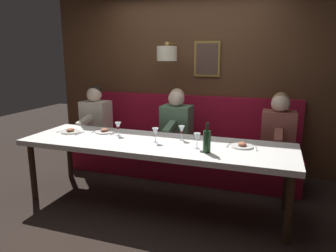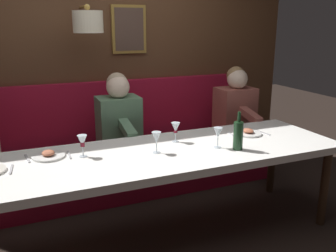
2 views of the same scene
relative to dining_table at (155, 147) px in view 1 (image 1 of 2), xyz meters
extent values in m
plane|color=black|center=(0.00, 0.00, -0.68)|extent=(12.00, 12.00, 0.00)
cube|color=white|center=(0.00, 0.00, 0.03)|extent=(0.90, 3.02, 0.06)
cylinder|color=#301E12|center=(-0.35, -1.41, -0.34)|extent=(0.07, 0.07, 0.68)
cylinder|color=#301E12|center=(-0.35, 1.41, -0.34)|extent=(0.07, 0.07, 0.68)
cylinder|color=#301E12|center=(0.35, -1.41, -0.34)|extent=(0.07, 0.07, 0.68)
cylinder|color=#301E12|center=(0.35, 1.41, -0.34)|extent=(0.07, 0.07, 0.68)
cube|color=maroon|center=(0.89, 0.00, -0.46)|extent=(0.52, 3.22, 0.45)
cube|color=#51331E|center=(1.48, 0.00, 0.77)|extent=(0.10, 4.42, 2.90)
cube|color=maroon|center=(1.39, 0.00, 0.09)|extent=(0.10, 3.22, 0.64)
cube|color=olive|center=(1.42, -0.26, 0.94)|extent=(0.04, 0.37, 0.50)
cube|color=#4C382D|center=(1.40, -0.26, 0.94)|extent=(0.01, 0.31, 0.44)
cylinder|color=#B78E3D|center=(1.25, 0.24, 1.16)|extent=(0.35, 0.02, 0.02)
cylinder|color=beige|center=(1.08, 0.24, 1.02)|extent=(0.28, 0.28, 0.20)
sphere|color=#B78E3D|center=(1.08, 0.24, 1.15)|extent=(0.06, 0.06, 0.06)
cube|color=#934C42|center=(0.89, -1.29, 0.05)|extent=(0.30, 0.40, 0.56)
sphere|color=beige|center=(0.87, -1.29, 0.43)|extent=(0.22, 0.22, 0.22)
sphere|color=#937047|center=(0.90, -1.29, 0.46)|extent=(0.20, 0.20, 0.20)
cube|color=#934C42|center=(0.60, -1.29, 0.09)|extent=(0.33, 0.09, 0.14)
cube|color=#567A5B|center=(0.89, 0.03, 0.05)|extent=(0.30, 0.40, 0.56)
sphere|color=beige|center=(0.87, 0.03, 0.43)|extent=(0.22, 0.22, 0.22)
sphere|color=tan|center=(0.90, 0.03, 0.46)|extent=(0.20, 0.20, 0.20)
cube|color=#567A5B|center=(0.60, 0.03, 0.09)|extent=(0.33, 0.09, 0.14)
cube|color=beige|center=(0.89, 1.30, 0.05)|extent=(0.30, 0.40, 0.56)
sphere|color=beige|center=(0.87, 1.30, 0.43)|extent=(0.22, 0.22, 0.22)
sphere|color=black|center=(0.90, 1.30, 0.46)|extent=(0.20, 0.20, 0.20)
cube|color=beige|center=(0.60, 1.30, 0.09)|extent=(0.33, 0.09, 0.14)
cylinder|color=white|center=(0.20, 0.75, 0.07)|extent=(0.24, 0.24, 0.01)
ellipsoid|color=#B76647|center=(0.20, 0.75, 0.09)|extent=(0.11, 0.09, 0.04)
cube|color=silver|center=(0.18, 0.61, 0.06)|extent=(0.17, 0.02, 0.01)
cube|color=silver|center=(0.22, 0.90, 0.06)|extent=(0.18, 0.04, 0.01)
cylinder|color=white|center=(0.12, -0.93, 0.07)|extent=(0.24, 0.24, 0.01)
ellipsoid|color=#B76647|center=(0.12, -0.93, 0.09)|extent=(0.11, 0.09, 0.04)
cube|color=silver|center=(0.10, -1.08, 0.06)|extent=(0.17, 0.04, 0.01)
cube|color=silver|center=(0.14, -0.79, 0.06)|extent=(0.18, 0.02, 0.01)
cylinder|color=silver|center=(0.06, 1.15, 0.07)|extent=(0.24, 0.24, 0.01)
ellipsoid|color=#B76647|center=(0.06, 1.15, 0.09)|extent=(0.11, 0.09, 0.04)
cube|color=silver|center=(0.04, 1.01, 0.06)|extent=(0.17, 0.03, 0.01)
cube|color=silver|center=(0.08, 1.30, 0.06)|extent=(0.18, 0.03, 0.01)
cylinder|color=silver|center=(0.17, -0.26, 0.06)|extent=(0.06, 0.06, 0.00)
cylinder|color=silver|center=(0.17, -0.26, 0.10)|extent=(0.01, 0.01, 0.07)
cone|color=silver|center=(0.17, -0.26, 0.18)|extent=(0.07, 0.07, 0.08)
cylinder|color=maroon|center=(0.17, -0.26, 0.14)|extent=(0.03, 0.03, 0.02)
cylinder|color=silver|center=(-0.09, -0.50, 0.06)|extent=(0.06, 0.06, 0.00)
cylinder|color=silver|center=(-0.09, -0.50, 0.10)|extent=(0.01, 0.01, 0.07)
cone|color=silver|center=(-0.09, -0.50, 0.18)|extent=(0.07, 0.07, 0.08)
cylinder|color=silver|center=(-0.02, -0.01, 0.06)|extent=(0.06, 0.06, 0.00)
cylinder|color=silver|center=(-0.02, -0.01, 0.10)|extent=(0.01, 0.01, 0.07)
cone|color=silver|center=(-0.02, -0.01, 0.18)|extent=(0.07, 0.07, 0.08)
cylinder|color=silver|center=(0.11, 0.51, 0.06)|extent=(0.06, 0.06, 0.00)
cylinder|color=silver|center=(0.11, 0.51, 0.10)|extent=(0.01, 0.01, 0.07)
cone|color=silver|center=(0.11, 0.51, 0.18)|extent=(0.07, 0.07, 0.08)
cylinder|color=maroon|center=(0.11, 0.51, 0.15)|extent=(0.03, 0.03, 0.03)
cylinder|color=#19381E|center=(-0.19, -0.62, 0.17)|extent=(0.08, 0.08, 0.22)
cylinder|color=#19381E|center=(-0.19, -0.62, 0.32)|extent=(0.03, 0.03, 0.08)
camera|label=1|loc=(-3.10, -1.23, 1.00)|focal=33.36mm
camera|label=2|loc=(-2.49, 0.93, 1.01)|focal=39.54mm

